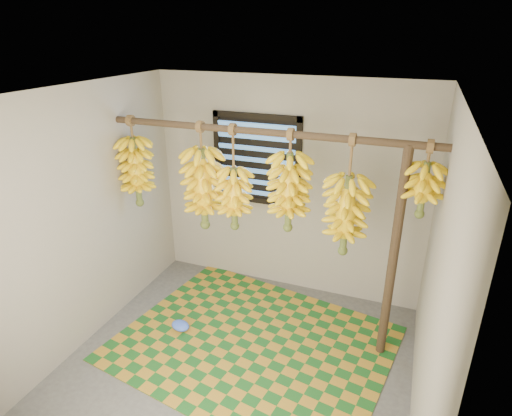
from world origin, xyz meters
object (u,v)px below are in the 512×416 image
at_px(banana_bunch_c, 234,198).
at_px(support_post, 393,259).
at_px(banana_bunch_e, 346,215).
at_px(banana_bunch_f, 423,190).
at_px(plastic_bag, 180,326).
at_px(banana_bunch_d, 289,192).
at_px(woven_mat, 253,343).
at_px(banana_bunch_b, 203,189).
at_px(banana_bunch_a, 136,172).

bearing_deg(banana_bunch_c, support_post, -0.00).
relative_size(banana_bunch_e, banana_bunch_f, 1.71).
bearing_deg(plastic_bag, banana_bunch_d, 22.44).
xyz_separation_m(woven_mat, banana_bunch_b, (-0.64, 0.33, 1.40)).
bearing_deg(banana_bunch_e, banana_bunch_f, 0.00).
distance_m(woven_mat, banana_bunch_a, 2.06).
distance_m(woven_mat, banana_bunch_d, 1.53).
distance_m(woven_mat, banana_bunch_b, 1.57).
bearing_deg(support_post, banana_bunch_d, -180.00).
xyz_separation_m(banana_bunch_a, banana_bunch_b, (0.75, 0.00, -0.08)).
relative_size(plastic_bag, banana_bunch_d, 0.22).
distance_m(banana_bunch_a, banana_bunch_e, 2.12).
bearing_deg(banana_bunch_a, banana_bunch_d, -0.00).
bearing_deg(banana_bunch_a, woven_mat, -13.50).
height_order(banana_bunch_a, banana_bunch_f, same).
height_order(woven_mat, banana_bunch_a, banana_bunch_a).
bearing_deg(banana_bunch_f, woven_mat, -165.73).
height_order(banana_bunch_b, banana_bunch_f, same).
xyz_separation_m(banana_bunch_e, banana_bunch_f, (0.58, 0.00, 0.31)).
height_order(banana_bunch_e, banana_bunch_f, same).
height_order(support_post, banana_bunch_d, banana_bunch_d).
relative_size(support_post, banana_bunch_f, 3.19).
distance_m(banana_bunch_a, banana_bunch_f, 2.71).
bearing_deg(banana_bunch_c, woven_mat, -46.63).
relative_size(woven_mat, banana_bunch_c, 2.46).
bearing_deg(banana_bunch_f, banana_bunch_a, 180.00).
height_order(banana_bunch_b, banana_bunch_e, same).
xyz_separation_m(banana_bunch_c, banana_bunch_d, (0.53, -0.00, 0.13)).
distance_m(woven_mat, banana_bunch_e, 1.56).
xyz_separation_m(banana_bunch_a, banana_bunch_c, (1.07, 0.00, -0.14)).
xyz_separation_m(woven_mat, banana_bunch_e, (0.73, 0.33, 1.33)).
bearing_deg(banana_bunch_a, plastic_bag, -32.62).
bearing_deg(banana_bunch_f, banana_bunch_b, 180.00).
bearing_deg(banana_bunch_a, banana_bunch_c, 0.00).
bearing_deg(banana_bunch_c, banana_bunch_d, -0.00).
height_order(support_post, plastic_bag, support_post).
bearing_deg(banana_bunch_e, banana_bunch_b, 180.00).
bearing_deg(banana_bunch_f, plastic_bag, -168.99).
relative_size(banana_bunch_a, banana_bunch_e, 0.86).
relative_size(woven_mat, banana_bunch_d, 2.65).
distance_m(support_post, banana_bunch_b, 1.84).
xyz_separation_m(banana_bunch_a, banana_bunch_e, (2.12, 0.00, -0.15)).
height_order(support_post, banana_bunch_a, banana_bunch_a).
bearing_deg(woven_mat, banana_bunch_e, 24.55).
height_order(woven_mat, banana_bunch_b, banana_bunch_b).
height_order(woven_mat, banana_bunch_d, banana_bunch_d).
bearing_deg(plastic_bag, banana_bunch_c, 42.18).
distance_m(banana_bunch_a, banana_bunch_d, 1.60).
height_order(banana_bunch_c, banana_bunch_d, same).
height_order(banana_bunch_a, banana_bunch_d, same).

